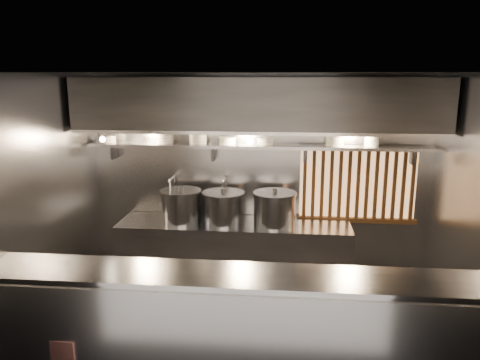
% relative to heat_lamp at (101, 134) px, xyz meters
% --- Properties ---
extents(floor, '(4.50, 4.50, 0.00)m').
position_rel_heat_lamp_xyz_m(floor, '(1.90, -0.85, -2.07)').
color(floor, black).
rests_on(floor, ground).
extents(ceiling, '(4.50, 4.50, 0.00)m').
position_rel_heat_lamp_xyz_m(ceiling, '(1.90, -0.85, 0.73)').
color(ceiling, black).
rests_on(ceiling, wall_back).
extents(wall_back, '(4.50, 0.00, 4.50)m').
position_rel_heat_lamp_xyz_m(wall_back, '(1.90, 0.65, -0.67)').
color(wall_back, gray).
rests_on(wall_back, floor).
extents(wall_left, '(0.00, 3.00, 3.00)m').
position_rel_heat_lamp_xyz_m(wall_left, '(-0.35, -0.85, -0.67)').
color(wall_left, gray).
rests_on(wall_left, floor).
extents(wall_right, '(0.00, 3.00, 3.00)m').
position_rel_heat_lamp_xyz_m(wall_right, '(4.15, -0.85, -0.67)').
color(wall_right, gray).
rests_on(wall_right, floor).
extents(serving_counter, '(4.50, 0.56, 1.13)m').
position_rel_heat_lamp_xyz_m(serving_counter, '(1.90, -1.81, -1.50)').
color(serving_counter, '#9C9CA1').
rests_on(serving_counter, floor).
extents(cooking_bench, '(3.00, 0.70, 0.90)m').
position_rel_heat_lamp_xyz_m(cooking_bench, '(1.60, 0.28, -1.62)').
color(cooking_bench, '#9C9CA1').
rests_on(cooking_bench, floor).
extents(bowl_shelf, '(4.40, 0.34, 0.04)m').
position_rel_heat_lamp_xyz_m(bowl_shelf, '(1.90, 0.47, -0.19)').
color(bowl_shelf, '#9C9CA1').
rests_on(bowl_shelf, wall_back).
extents(exhaust_hood, '(4.40, 0.81, 0.65)m').
position_rel_heat_lamp_xyz_m(exhaust_hood, '(1.90, 0.25, 0.36)').
color(exhaust_hood, '#2D2D30').
rests_on(exhaust_hood, ceiling).
extents(wood_screen, '(1.56, 0.09, 1.04)m').
position_rel_heat_lamp_xyz_m(wood_screen, '(3.20, 0.60, -0.69)').
color(wood_screen, '#EDAB6A').
rests_on(wood_screen, wall_back).
extents(faucet_left, '(0.04, 0.30, 0.50)m').
position_rel_heat_lamp_xyz_m(faucet_left, '(0.75, 0.52, -0.76)').
color(faucet_left, silver).
rests_on(faucet_left, wall_back).
extents(faucet_right, '(0.04, 0.30, 0.50)m').
position_rel_heat_lamp_xyz_m(faucet_right, '(1.45, 0.52, -0.76)').
color(faucet_right, silver).
rests_on(faucet_right, wall_back).
extents(heat_lamp, '(0.25, 0.35, 0.20)m').
position_rel_heat_lamp_xyz_m(heat_lamp, '(0.00, 0.00, 0.00)').
color(heat_lamp, '#9C9CA1').
rests_on(heat_lamp, exhaust_hood).
extents(pendant_bulb, '(0.09, 0.09, 0.19)m').
position_rel_heat_lamp_xyz_m(pendant_bulb, '(1.80, 0.35, -0.11)').
color(pendant_bulb, '#2D2D30').
rests_on(pendant_bulb, exhaust_hood).
extents(stock_pot_left, '(0.57, 0.57, 0.45)m').
position_rel_heat_lamp_xyz_m(stock_pot_left, '(1.46, 0.27, -0.96)').
color(stock_pot_left, '#9C9CA1').
rests_on(stock_pot_left, cooking_bench).
extents(stock_pot_mid, '(0.56, 0.56, 0.47)m').
position_rel_heat_lamp_xyz_m(stock_pot_mid, '(0.91, 0.26, -0.95)').
color(stock_pot_mid, '#9C9CA1').
rests_on(stock_pot_mid, cooking_bench).
extents(stock_pot_right, '(0.73, 0.73, 0.47)m').
position_rel_heat_lamp_xyz_m(stock_pot_right, '(2.12, 0.25, -0.95)').
color(stock_pot_right, '#9C9CA1').
rests_on(stock_pot_right, cooking_bench).
extents(red_placard, '(0.24, 0.04, 0.33)m').
position_rel_heat_lamp_xyz_m(red_placard, '(0.37, -2.07, -1.66)').
color(red_placard, red).
rests_on(red_placard, serving_counter).
extents(bowl_stack_0, '(0.22, 0.22, 0.09)m').
position_rel_heat_lamp_xyz_m(bowl_stack_0, '(-0.10, 0.47, -0.12)').
color(bowl_stack_0, silver).
rests_on(bowl_stack_0, bowl_shelf).
extents(bowl_stack_1, '(0.24, 0.24, 0.17)m').
position_rel_heat_lamp_xyz_m(bowl_stack_1, '(0.67, 0.47, -0.08)').
color(bowl_stack_1, silver).
rests_on(bowl_stack_1, bowl_shelf).
extents(bowl_stack_2, '(0.24, 0.24, 0.13)m').
position_rel_heat_lamp_xyz_m(bowl_stack_2, '(1.11, 0.47, -0.10)').
color(bowl_stack_2, silver).
rests_on(bowl_stack_2, bowl_shelf).
extents(bowl_stack_3, '(0.24, 0.24, 0.09)m').
position_rel_heat_lamp_xyz_m(bowl_stack_3, '(1.49, 0.47, -0.12)').
color(bowl_stack_3, silver).
rests_on(bowl_stack_3, bowl_shelf).
extents(bowl_stack_4, '(0.23, 0.23, 0.09)m').
position_rel_heat_lamp_xyz_m(bowl_stack_4, '(1.99, 0.47, -0.12)').
color(bowl_stack_4, silver).
rests_on(bowl_stack_4, bowl_shelf).
extents(bowl_stack_5, '(0.24, 0.24, 0.13)m').
position_rel_heat_lamp_xyz_m(bowl_stack_5, '(2.87, 0.47, -0.10)').
color(bowl_stack_5, silver).
rests_on(bowl_stack_5, bowl_shelf).
extents(bowl_stack_6, '(0.20, 0.20, 0.13)m').
position_rel_heat_lamp_xyz_m(bowl_stack_6, '(3.32, 0.47, -0.10)').
color(bowl_stack_6, silver).
rests_on(bowl_stack_6, bowl_shelf).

